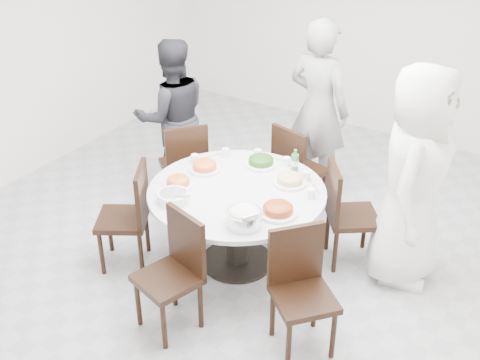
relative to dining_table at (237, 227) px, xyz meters
The scene contains 23 objects.
floor 0.52m from the dining_table, 72.04° to the left, with size 6.00×6.00×0.01m, color #A7A8AC.
wall_back 3.50m from the dining_table, 88.07° to the left, with size 6.00×0.01×2.80m, color white.
wall_left 3.08m from the dining_table, behind, with size 0.01×6.00×2.80m, color white.
dining_table is the anchor object (origin of this frame).
chair_ne 1.01m from the dining_table, 34.47° to the left, with size 0.42×0.42×0.95m, color black.
chair_n 1.09m from the dining_table, 86.79° to the left, with size 0.42×0.42×0.95m, color black.
chair_nw 1.13m from the dining_table, 150.69° to the left, with size 0.42×0.42×0.95m, color black.
chair_sw 0.99m from the dining_table, 148.49° to the right, with size 0.42×0.42×0.95m, color black.
chair_s 0.96m from the dining_table, 90.55° to the right, with size 0.42×0.42×0.95m, color black.
chair_se 1.14m from the dining_table, 32.92° to the right, with size 0.42×0.42×0.95m, color black.
diner_right 1.53m from the dining_table, 26.11° to the left, with size 0.93×0.60×1.89m, color white.
diner_middle 1.65m from the dining_table, 90.01° to the left, with size 0.68×0.44×1.86m, color black.
diner_left 1.59m from the dining_table, 147.92° to the left, with size 0.80×0.62×1.64m, color black.
dish_greens 0.64m from the dining_table, 95.67° to the left, with size 0.29×0.29×0.07m, color white.
dish_pale 0.62m from the dining_table, 43.99° to the left, with size 0.28×0.28×0.08m, color white.
dish_orange 0.60m from the dining_table, 162.26° to the left, with size 0.27×0.27×0.07m, color white.
dish_redbrown 0.65m from the dining_table, 17.60° to the right, with size 0.30×0.30×0.08m, color white.
dish_tofu 0.64m from the dining_table, 155.22° to the right, with size 0.25×0.25×0.06m, color white.
rice_bowl 0.69m from the dining_table, 51.89° to the right, with size 0.28×0.28×0.12m, color silver.
soup_bowl 0.68m from the dining_table, 128.41° to the right, with size 0.26×0.26×0.08m, color white.
beverage_bottle 0.76m from the dining_table, 62.84° to the left, with size 0.06×0.06×0.22m, color #307833.
tea_cups 0.73m from the dining_table, 90.37° to the left, with size 0.07×0.07×0.08m, color white.
chopsticks 0.78m from the dining_table, 90.01° to the left, with size 0.24×0.04×0.01m, color tan, non-canonical shape.
Camera 1 is at (2.20, -4.02, 3.29)m, focal length 45.00 mm.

